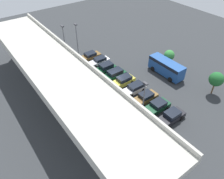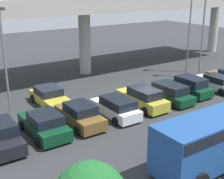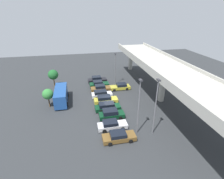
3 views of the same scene
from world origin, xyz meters
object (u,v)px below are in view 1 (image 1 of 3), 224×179
parked_car_9 (124,110)px  tree_front_left (216,79)px  parked_car_3 (135,88)px  lamp_post_mid_lot (143,102)px  parked_car_5 (114,74)px  shuttle_bus (166,67)px  parked_car_0 (171,117)px  lamp_post_near_aisle (77,43)px  lamp_post_by_overpass (65,45)px  tree_front_right (169,55)px  parked_car_8 (90,56)px  parked_car_6 (105,68)px  parked_car_2 (145,98)px  parked_car_7 (99,61)px  parked_car_4 (123,81)px  parked_car_1 (157,106)px

parked_car_9 → tree_front_left: bearing=-18.7°
parked_car_3 → lamp_post_mid_lot: lamp_post_mid_lot is taller
parked_car_5 → shuttle_bus: bearing=149.6°
parked_car_0 → parked_car_5: 13.88m
lamp_post_near_aisle → lamp_post_by_overpass: 2.37m
parked_car_3 → lamp_post_near_aisle: (13.00, 3.47, 4.38)m
tree_front_right → lamp_post_by_overpass: bearing=54.5°
parked_car_8 → tree_front_left: 24.85m
parked_car_6 → parked_car_9: bearing=68.2°
parked_car_2 → lamp_post_near_aisle: size_ratio=0.50×
parked_car_8 → parked_car_0: bearing=90.4°
lamp_post_near_aisle → tree_front_left: (-21.24, -13.88, -2.15)m
parked_car_7 → tree_front_left: tree_front_left is taller
parked_car_8 → parked_car_7: bearing=97.9°
parked_car_3 → parked_car_7: bearing=-90.3°
parked_car_0 → parked_car_4: parked_car_0 is taller
parked_car_1 → parked_car_5: 11.03m
parked_car_0 → shuttle_bus: (8.88, -8.45, 0.93)m
parked_car_4 → parked_car_7: (8.36, -0.42, -0.11)m
parked_car_3 → tree_front_left: tree_front_left is taller
parked_car_4 → parked_car_9: parked_car_4 is taller
lamp_post_near_aisle → lamp_post_by_overpass: size_ratio=0.99×
parked_car_6 → tree_front_right: bearing=150.5°
parked_car_1 → shuttle_bus: shuttle_bus is taller
parked_car_3 → parked_car_7: (11.17, -0.06, -0.06)m
parked_car_4 → lamp_post_mid_lot: size_ratio=0.60×
parked_car_0 → tree_front_right: bearing=-135.8°
lamp_post_mid_lot → tree_front_left: (-1.81, -14.88, -1.66)m
parked_car_4 → lamp_post_mid_lot: 10.82m
tree_front_left → tree_front_right: bearing=-0.4°
parked_car_6 → tree_front_left: 19.79m
parked_car_6 → lamp_post_near_aisle: lamp_post_near_aisle is taller
parked_car_6 → tree_front_right: (-6.18, -10.92, 1.93)m
parked_car_2 → lamp_post_by_overpass: size_ratio=0.50×
parked_car_3 → parked_car_9: (-3.06, 4.92, -0.06)m
parked_car_1 → lamp_post_near_aisle: (18.51, 3.25, 4.40)m
parked_car_9 → parked_car_0: bearing=-48.1°
parked_car_5 → parked_car_8: parked_car_5 is taller
parked_car_5 → lamp_post_mid_lot: bearing=70.6°
parked_car_1 → parked_car_3: bearing=-92.3°
parked_car_3 → lamp_post_by_overpass: (13.59, 5.76, 4.42)m
tree_front_left → parked_car_6: bearing=33.5°
parked_car_9 → lamp_post_by_overpass: 17.26m
parked_car_2 → parked_car_8: parked_car_2 is taller
tree_front_left → parked_car_1: bearing=75.6°
parked_car_2 → tree_front_right: bearing=-155.5°
lamp_post_by_overpass → tree_front_left: 27.26m
parked_car_1 → parked_car_2: size_ratio=1.04×
parked_car_8 → lamp_post_mid_lot: size_ratio=0.61×
parked_car_3 → parked_car_6: (8.17, 0.44, 0.05)m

